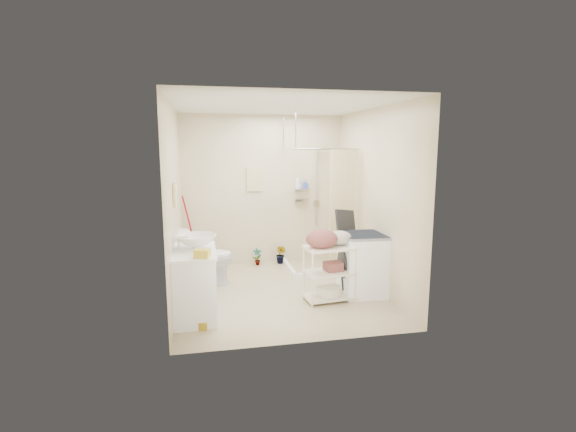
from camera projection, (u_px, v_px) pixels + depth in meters
name	position (u px, v px, depth m)	size (l,w,h in m)	color
floor	(280.00, 292.00, 5.97)	(3.20, 3.20, 0.00)	#C1B290
ceiling	(279.00, 105.00, 5.54)	(2.80, 3.20, 0.04)	silver
wall_back	(263.00, 190.00, 7.30)	(2.80, 0.04, 2.60)	beige
wall_front	(307.00, 222.00, 4.21)	(2.80, 0.04, 2.60)	beige
wall_left	(175.00, 205.00, 5.48)	(0.04, 3.20, 2.60)	beige
wall_right	(374.00, 199.00, 6.03)	(0.04, 3.20, 2.60)	beige
vanity	(195.00, 283.00, 5.06)	(0.53, 0.94, 0.83)	white
sink	(197.00, 242.00, 5.07)	(0.49, 0.49, 0.17)	silver
counter_basket	(202.00, 254.00, 4.66)	(0.17, 0.13, 0.09)	gold
floor_basket	(201.00, 323.00, 4.75)	(0.24, 0.19, 0.13)	gold
toilet	(205.00, 257.00, 6.23)	(0.47, 0.82, 0.84)	silver
mop	(189.00, 232.00, 7.10)	(0.12, 0.12, 1.24)	#9F0111
potted_plant_a	(257.00, 257.00, 7.29)	(0.16, 0.11, 0.31)	brown
potted_plant_b	(281.00, 254.00, 7.39)	(0.18, 0.15, 0.33)	brown
hanging_towel	(255.00, 179.00, 7.22)	(0.28, 0.03, 0.42)	beige
towel_ring	(175.00, 193.00, 5.27)	(0.04, 0.22, 0.34)	#E9D583
tp_holder	(180.00, 247.00, 5.63)	(0.08, 0.12, 0.14)	silver
shower	(318.00, 207.00, 6.98)	(1.10, 1.10, 2.10)	white
shampoo_bottle_a	(298.00, 182.00, 7.32)	(0.09, 0.09, 0.24)	silver
shampoo_bottle_b	(305.00, 184.00, 7.34)	(0.07, 0.07, 0.16)	#3953AE
washing_machine	(363.00, 264.00, 5.83)	(0.59, 0.61, 0.86)	white
laundry_rack	(329.00, 268.00, 5.57)	(0.65, 0.38, 0.90)	white
ironing_board	(348.00, 249.00, 5.98)	(0.34, 0.10, 1.20)	black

